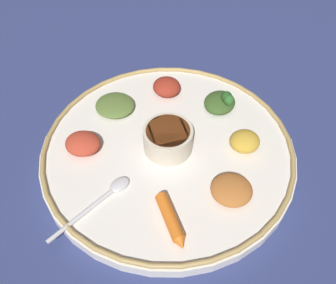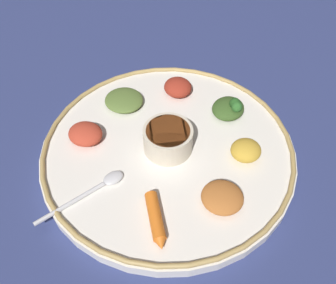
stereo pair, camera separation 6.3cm
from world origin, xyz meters
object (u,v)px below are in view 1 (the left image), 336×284
greens_pile (221,102)px  spoon (103,198)px  center_bowl (168,138)px  carrot_near_spoon (171,220)px

greens_pile → spoon: bearing=-128.1°
center_bowl → greens_pile: 0.14m
center_bowl → carrot_near_spoon: (0.02, -0.14, -0.01)m
center_bowl → greens_pile: center_bowl is taller
spoon → carrot_near_spoon: bearing=-15.6°
spoon → greens_pile: size_ratio=1.59×
spoon → center_bowl: bearing=52.3°
carrot_near_spoon → greens_pile: bearing=75.3°
spoon → greens_pile: bearing=51.9°
greens_pile → carrot_near_spoon: bearing=-104.7°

